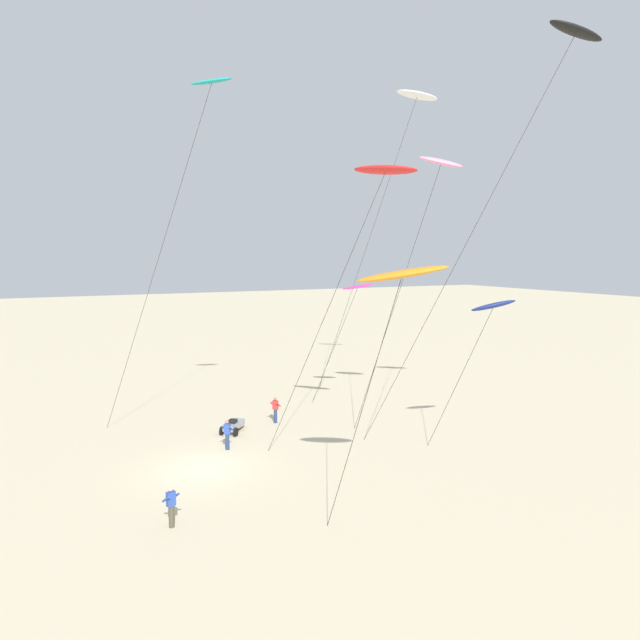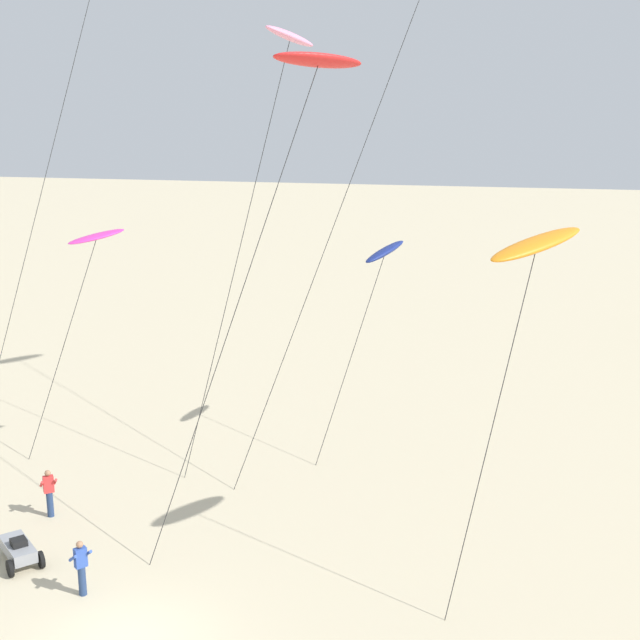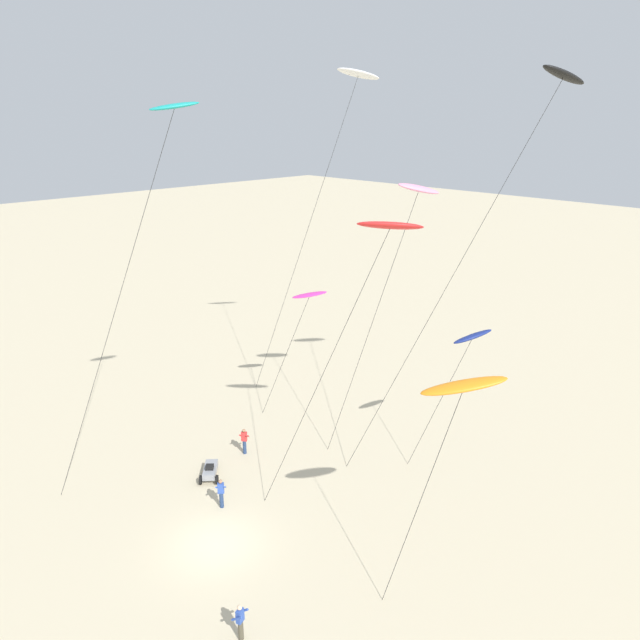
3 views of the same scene
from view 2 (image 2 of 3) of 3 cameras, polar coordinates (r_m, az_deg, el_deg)
The scene contains 8 objects.
kite_pink at distance 32.93m, azimuth -2.05°, elevation 17.83°, with size 4.15×4.92×16.39m.
kite_navy at distance 33.62m, azimuth 4.24°, elevation 4.41°, with size 3.02×3.68×8.49m.
kite_orange at distance 23.41m, azimuth 13.97°, elevation 4.74°, with size 3.24×3.61×10.47m.
kite_red at distance 27.36m, azimuth -0.16°, elevation 16.48°, with size 5.59×6.13×15.19m.
kite_magenta at distance 35.14m, azimuth -14.47°, elevation 5.15°, with size 3.22×3.52×8.84m.
kite_flyer_nearest at distance 31.12m, azimuth -17.31°, elevation -10.68°, with size 0.73×0.72×1.67m.
kite_flyer_middle at distance 26.34m, azimuth -15.36°, elevation -15.28°, with size 0.72×0.73×1.67m.
beach_buggy at distance 28.75m, azimuth -19.13°, elevation -14.01°, with size 1.94×1.87×0.82m.
Camera 2 is at (9.32, -18.05, 13.57)m, focal length 48.90 mm.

